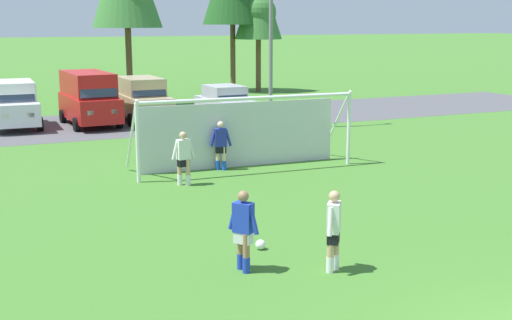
% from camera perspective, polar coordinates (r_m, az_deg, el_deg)
% --- Properties ---
extents(ground_plane, '(400.00, 400.00, 0.00)m').
position_cam_1_polar(ground_plane, '(23.45, -3.86, -0.20)').
color(ground_plane, '#3D7028').
extents(parking_lot_strip, '(52.00, 8.40, 0.01)m').
position_cam_1_polar(parking_lot_strip, '(33.22, -10.14, 3.19)').
color(parking_lot_strip, '#4C4C51').
rests_on(parking_lot_strip, ground).
extents(soccer_ball, '(0.22, 0.22, 0.22)m').
position_cam_1_polar(soccer_ball, '(14.57, 0.39, -7.25)').
color(soccer_ball, white).
rests_on(soccer_ball, ground).
extents(soccer_goal, '(7.50, 2.28, 2.57)m').
position_cam_1_polar(soccer_goal, '(22.31, -1.28, 2.58)').
color(soccer_goal, white).
rests_on(soccer_goal, ground).
extents(player_striker_near, '(0.58, 0.58, 1.64)m').
position_cam_1_polar(player_striker_near, '(13.23, 6.65, -6.06)').
color(player_striker_near, tan).
rests_on(player_striker_near, ground).
extents(player_midfield_center, '(0.45, 0.68, 1.64)m').
position_cam_1_polar(player_midfield_center, '(13.14, -1.09, -6.10)').
color(player_midfield_center, '#936B4C').
rests_on(player_midfield_center, ground).
extents(player_defender_far, '(0.71, 0.32, 1.64)m').
position_cam_1_polar(player_defender_far, '(22.08, -3.04, 1.23)').
color(player_defender_far, beige).
rests_on(player_defender_far, ground).
extents(player_winger_right, '(0.74, 0.29, 1.64)m').
position_cam_1_polar(player_winger_right, '(20.11, -6.23, 0.13)').
color(player_winger_right, tan).
rests_on(player_winger_right, ground).
extents(parked_car_slot_far_left, '(2.21, 4.64, 2.16)m').
position_cam_1_polar(parked_car_slot_far_left, '(32.86, -19.97, 4.53)').
color(parked_car_slot_far_left, silver).
rests_on(parked_car_slot_far_left, ground).
extents(parked_car_slot_left, '(2.39, 4.90, 2.52)m').
position_cam_1_polar(parked_car_slot_left, '(32.63, -14.10, 5.24)').
color(parked_car_slot_left, red).
rests_on(parked_car_slot_left, ground).
extents(parked_car_slot_center_left, '(2.21, 4.64, 2.16)m').
position_cam_1_polar(parked_car_slot_center_left, '(33.39, -9.74, 5.17)').
color(parked_car_slot_center_left, tan).
rests_on(parked_car_slot_center_left, ground).
extents(parked_car_slot_center, '(2.11, 4.24, 1.72)m').
position_cam_1_polar(parked_car_slot_center, '(33.50, -2.62, 4.94)').
color(parked_car_slot_center, '#B2B2BC').
rests_on(parked_car_slot_center, ground).
extents(tree_right_edge, '(3.29, 3.29, 8.77)m').
position_cam_1_polar(tree_right_edge, '(47.11, 0.21, 13.19)').
color(tree_right_edge, brown).
rests_on(tree_right_edge, ground).
extents(street_lamp, '(2.00, 0.32, 8.39)m').
position_cam_1_polar(street_lamp, '(30.64, 1.56, 10.80)').
color(street_lamp, slate).
rests_on(street_lamp, ground).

